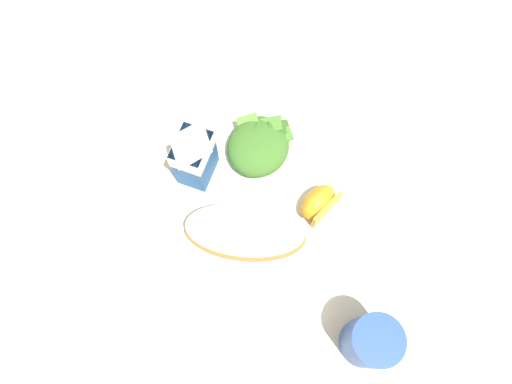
% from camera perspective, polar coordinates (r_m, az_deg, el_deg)
% --- Properties ---
extents(ground, '(3.00, 3.00, 0.00)m').
position_cam_1_polar(ground, '(0.70, -0.00, -0.73)').
color(ground, beige).
extents(white_plate, '(0.28, 0.28, 0.02)m').
position_cam_1_polar(white_plate, '(0.69, -0.00, -0.51)').
color(white_plate, white).
rests_on(white_plate, ground).
extents(cheesy_pizza_bread, '(0.12, 0.18, 0.04)m').
position_cam_1_polar(cheesy_pizza_bread, '(0.65, -1.37, -4.90)').
color(cheesy_pizza_bread, '#A87038').
rests_on(cheesy_pizza_bread, white_plate).
extents(green_salad_pile, '(0.10, 0.09, 0.04)m').
position_cam_1_polar(green_salad_pile, '(0.69, 0.31, 5.64)').
color(green_salad_pile, '#3D7028').
rests_on(green_salad_pile, white_plate).
extents(milk_carton, '(0.06, 0.05, 0.11)m').
position_cam_1_polar(milk_carton, '(0.65, -7.62, 4.58)').
color(milk_carton, '#23569E').
rests_on(milk_carton, white_plate).
extents(orange_wedge_front, '(0.07, 0.06, 0.04)m').
position_cam_1_polar(orange_wedge_front, '(0.66, 7.69, -1.31)').
color(orange_wedge_front, orange).
rests_on(orange_wedge_front, white_plate).
extents(paper_napkin, '(0.13, 0.13, 0.00)m').
position_cam_1_polar(paper_napkin, '(0.80, -6.80, 13.73)').
color(paper_napkin, white).
rests_on(paper_napkin, ground).
extents(drinking_blue_cup, '(0.06, 0.06, 0.09)m').
position_cam_1_polar(drinking_blue_cup, '(0.63, 13.78, -17.29)').
color(drinking_blue_cup, '#284CA3').
rests_on(drinking_blue_cup, ground).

